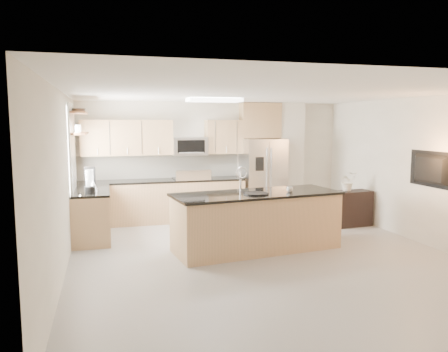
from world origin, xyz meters
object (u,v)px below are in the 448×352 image
object	(u,v)px
island	(257,221)
television	(428,169)
platter	(256,194)
flower_vase	(348,176)
refrigerator	(263,178)
coffee_maker	(90,177)
blender	(90,183)
credenza	(349,208)
range	(191,199)
kettle	(93,186)
bowl	(78,109)
cup	(290,189)
microwave	(190,146)

from	to	relation	value
island	television	distance (m)	3.06
island	platter	xyz separation A→B (m)	(-0.07, -0.15, 0.50)
island	flower_vase	bearing A→B (deg)	18.53
refrigerator	coffee_maker	xyz separation A→B (m)	(-3.75, -0.58, 0.21)
coffee_maker	blender	bearing A→B (deg)	-88.69
refrigerator	credenza	size ratio (longest dim) A/B	1.93
credenza	platter	world-z (taller)	platter
range	island	size ratio (longest dim) A/B	0.39
island	kettle	world-z (taller)	island
platter	blender	distance (m)	2.89
bowl	blender	bearing A→B (deg)	-73.91
range	island	bearing A→B (deg)	-75.94
coffee_maker	flower_vase	size ratio (longest dim) A/B	0.64
cup	coffee_maker	xyz separation A→B (m)	(-3.30, 1.95, 0.08)
television	bowl	bearing A→B (deg)	68.94
credenza	bowl	world-z (taller)	bowl
credenza	flower_vase	xyz separation A→B (m)	(-0.03, 0.05, 0.67)
kettle	blender	bearing A→B (deg)	-102.70
microwave	island	xyz separation A→B (m)	(0.63, -2.65, -1.14)
range	blender	distance (m)	2.64
television	kettle	bearing A→B (deg)	71.67
island	blender	xyz separation A→B (m)	(-2.71, 1.02, 0.61)
credenza	blender	world-z (taller)	blender
blender	credenza	bearing A→B (deg)	0.98
kettle	flower_vase	bearing A→B (deg)	-0.92
range	blender	bearing A→B (deg)	-143.98
credenza	coffee_maker	world-z (taller)	coffee_maker
platter	television	xyz separation A→B (m)	(2.94, -0.44, 0.36)
kettle	flower_vase	xyz separation A→B (m)	(5.07, -0.08, 0.01)
kettle	coffee_maker	xyz separation A→B (m)	(-0.07, 0.66, 0.08)
refrigerator	platter	xyz separation A→B (m)	(-1.09, -2.63, 0.10)
coffee_maker	bowl	bearing A→B (deg)	-119.75
blender	kettle	distance (m)	0.24
credenza	coffee_maker	size ratio (longest dim) A/B	2.41
microwave	blender	size ratio (longest dim) A/B	1.84
refrigerator	cup	world-z (taller)	refrigerator
island	flower_vase	size ratio (longest dim) A/B	4.92
range	flower_vase	world-z (taller)	flower_vase
microwave	coffee_maker	size ratio (longest dim) A/B	1.99
island	credenza	bearing A→B (deg)	17.25
kettle	coffee_maker	distance (m)	0.66
platter	refrigerator	bearing A→B (deg)	67.46
refrigerator	credenza	world-z (taller)	refrigerator
flower_vase	television	world-z (taller)	television
flower_vase	credenza	bearing A→B (deg)	-61.54
microwave	cup	distance (m)	3.02
cup	flower_vase	xyz separation A→B (m)	(1.84, 1.21, 0.01)
cup	kettle	world-z (taller)	kettle
microwave	range	bearing A→B (deg)	-90.00
refrigerator	blender	world-z (taller)	refrigerator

